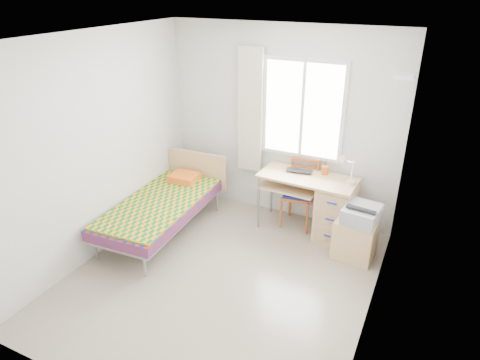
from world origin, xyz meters
name	(u,v)px	position (x,y,z in m)	size (l,w,h in m)	color
floor	(221,277)	(0.00, 0.00, 0.00)	(3.50, 3.50, 0.00)	#BCAD93
ceiling	(215,38)	(0.00, 0.00, 2.60)	(3.50, 3.50, 0.00)	white
wall_back	(281,125)	(0.00, 1.75, 1.30)	(3.20, 3.20, 0.00)	silver
wall_left	(96,148)	(-1.60, 0.00, 1.30)	(3.50, 3.50, 0.00)	silver
wall_right	(383,206)	(1.60, 0.00, 1.30)	(3.50, 3.50, 0.00)	silver
window	(303,110)	(0.30, 1.73, 1.55)	(1.10, 0.04, 1.30)	white
curtain	(250,111)	(-0.42, 1.68, 1.45)	(0.35, 0.05, 1.70)	beige
floating_shelf	(405,75)	(1.49, 1.40, 2.15)	(0.20, 0.32, 0.03)	white
bed	(164,204)	(-1.14, 0.57, 0.40)	(0.99, 1.97, 0.83)	gray
desk	(331,206)	(0.85, 1.42, 0.42)	(1.26, 0.63, 0.77)	tan
chair	(301,189)	(0.41, 1.54, 0.52)	(0.46, 0.46, 0.94)	#92511C
cabinet	(355,238)	(1.25, 1.07, 0.25)	(0.50, 0.45, 0.51)	tan
printer	(362,214)	(1.29, 1.07, 0.60)	(0.43, 0.48, 0.19)	#A7A9AF
laptop	(298,173)	(0.38, 1.46, 0.79)	(0.34, 0.22, 0.03)	black
pen_cup	(325,170)	(0.69, 1.60, 0.83)	(0.09, 0.09, 0.11)	orange
task_lamp	(346,167)	(1.00, 1.34, 1.03)	(0.23, 0.32, 0.41)	white
book	(293,186)	(0.32, 1.46, 0.59)	(0.18, 0.25, 0.02)	gray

